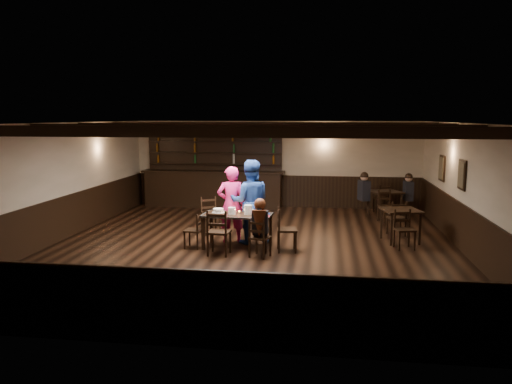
# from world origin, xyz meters

# --- Properties ---
(ground) EXTENTS (10.00, 10.00, 0.00)m
(ground) POSITION_xyz_m (0.00, 0.00, 0.00)
(ground) COLOR black
(ground) RESTS_ON ground
(room_shell) EXTENTS (9.02, 10.02, 2.71)m
(room_shell) POSITION_xyz_m (0.01, 0.04, 1.75)
(room_shell) COLOR beige
(room_shell) RESTS_ON ground
(dining_table) EXTENTS (1.52, 0.83, 0.75)m
(dining_table) POSITION_xyz_m (-0.30, -0.22, 0.66)
(dining_table) COLOR black
(dining_table) RESTS_ON ground
(chair_near_left) EXTENTS (0.47, 0.45, 0.96)m
(chair_near_left) POSITION_xyz_m (-0.59, -0.88, 0.56)
(chair_near_left) COLOR black
(chair_near_left) RESTS_ON ground
(chair_near_right) EXTENTS (0.48, 0.46, 0.80)m
(chair_near_right) POSITION_xyz_m (0.25, -0.92, 0.47)
(chair_near_right) COLOR black
(chair_near_right) RESTS_ON ground
(chair_end_left) EXTENTS (0.38, 0.39, 0.78)m
(chair_end_left) POSITION_xyz_m (-1.19, -0.36, 0.46)
(chair_end_left) COLOR black
(chair_end_left) RESTS_ON ground
(chair_end_right) EXTENTS (0.47, 0.49, 0.93)m
(chair_end_right) POSITION_xyz_m (0.70, -0.34, 0.54)
(chair_end_right) COLOR black
(chair_end_right) RESTS_ON ground
(chair_far_pushed) EXTENTS (0.56, 0.56, 0.90)m
(chair_far_pushed) POSITION_xyz_m (-1.22, 1.04, 0.52)
(chair_far_pushed) COLOR black
(chair_far_pushed) RESTS_ON ground
(woman_pink) EXTENTS (0.72, 0.57, 1.74)m
(woman_pink) POSITION_xyz_m (-0.53, 0.27, 0.87)
(woman_pink) COLOR #FF2788
(woman_pink) RESTS_ON ground
(man_blue) EXTENTS (1.02, 0.85, 1.89)m
(man_blue) POSITION_xyz_m (-0.10, 0.26, 0.94)
(man_blue) COLOR navy
(man_blue) RESTS_ON ground
(seated_person) EXTENTS (0.32, 0.48, 0.78)m
(seated_person) POSITION_xyz_m (0.28, -0.87, 0.81)
(seated_person) COLOR black
(seated_person) RESTS_ON ground
(cake) EXTENTS (0.29, 0.29, 0.09)m
(cake) POSITION_xyz_m (-0.75, -0.12, 0.79)
(cake) COLOR white
(cake) RESTS_ON dining_table
(plate_stack_a) EXTENTS (0.16, 0.16, 0.15)m
(plate_stack_a) POSITION_xyz_m (-0.42, -0.27, 0.83)
(plate_stack_a) COLOR white
(plate_stack_a) RESTS_ON dining_table
(plate_stack_b) EXTENTS (0.17, 0.17, 0.20)m
(plate_stack_b) POSITION_xyz_m (-0.07, -0.22, 0.85)
(plate_stack_b) COLOR white
(plate_stack_b) RESTS_ON dining_table
(tea_light) EXTENTS (0.05, 0.05, 0.06)m
(tea_light) POSITION_xyz_m (-0.28, -0.12, 0.78)
(tea_light) COLOR #A5A8AD
(tea_light) RESTS_ON dining_table
(salt_shaker) EXTENTS (0.03, 0.03, 0.09)m
(salt_shaker) POSITION_xyz_m (0.07, -0.34, 0.80)
(salt_shaker) COLOR silver
(salt_shaker) RESTS_ON dining_table
(pepper_shaker) EXTENTS (0.03, 0.03, 0.08)m
(pepper_shaker) POSITION_xyz_m (0.11, -0.36, 0.79)
(pepper_shaker) COLOR #A5A8AD
(pepper_shaker) RESTS_ON dining_table
(drink_glass) EXTENTS (0.06, 0.06, 0.10)m
(drink_glass) POSITION_xyz_m (0.02, -0.13, 0.80)
(drink_glass) COLOR silver
(drink_glass) RESTS_ON dining_table
(menu_red) EXTENTS (0.38, 0.30, 0.00)m
(menu_red) POSITION_xyz_m (0.24, -0.37, 0.75)
(menu_red) COLOR maroon
(menu_red) RESTS_ON dining_table
(menu_blue) EXTENTS (0.27, 0.19, 0.00)m
(menu_blue) POSITION_xyz_m (0.26, -0.11, 0.75)
(menu_blue) COLOR #0E1D47
(menu_blue) RESTS_ON dining_table
(bar_counter) EXTENTS (4.51, 0.70, 2.20)m
(bar_counter) POSITION_xyz_m (-1.96, 4.72, 0.73)
(bar_counter) COLOR black
(bar_counter) RESTS_ON ground
(back_table_a) EXTENTS (0.95, 0.95, 0.75)m
(back_table_a) POSITION_xyz_m (3.28, 0.84, 0.65)
(back_table_a) COLOR black
(back_table_a) RESTS_ON ground
(back_table_b) EXTENTS (1.07, 1.07, 0.75)m
(back_table_b) POSITION_xyz_m (3.24, 3.69, 0.65)
(back_table_b) COLOR black
(back_table_b) RESTS_ON ground
(bg_patron_left) EXTENTS (0.35, 0.45, 0.82)m
(bg_patron_left) POSITION_xyz_m (2.66, 3.69, 0.87)
(bg_patron_left) COLOR black
(bg_patron_left) RESTS_ON ground
(bg_patron_right) EXTENTS (0.25, 0.39, 0.78)m
(bg_patron_right) POSITION_xyz_m (3.91, 3.86, 0.86)
(bg_patron_right) COLOR black
(bg_patron_right) RESTS_ON ground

